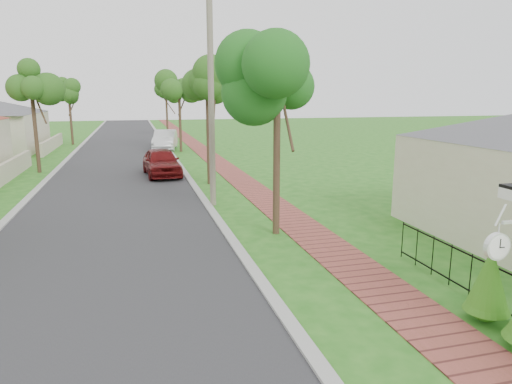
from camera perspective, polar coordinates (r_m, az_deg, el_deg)
name	(u,v)px	position (r m, az deg, el deg)	size (l,w,h in m)	color
ground	(276,363)	(8.15, 2.52, -20.54)	(160.00, 160.00, 0.00)	#226518
road	(119,175)	(26.92, -16.72, 2.09)	(7.00, 120.00, 0.02)	#28282B
kerb_right	(184,172)	(27.05, -8.97, 2.50)	(0.30, 120.00, 0.10)	#9E9E99
kerb_left	(50,178)	(27.29, -24.39, 1.65)	(0.30, 120.00, 0.10)	#9E9E99
sidewalk	(228,170)	(27.43, -3.56, 2.75)	(1.50, 120.00, 0.03)	brown
street_trees	(120,93)	(33.40, -16.69, 11.74)	(10.70, 37.65, 5.89)	#382619
parked_car_red	(161,162)	(25.83, -11.73, 3.66)	(1.80, 4.47, 1.52)	#5E0E0E
parked_car_white	(165,140)	(38.50, -11.28, 6.39)	(1.68, 4.83, 1.59)	white
near_tree	(277,81)	(14.22, 2.69, 13.71)	(2.35, 2.35, 6.03)	#382619
utility_pole	(211,90)	(18.21, -5.65, 12.56)	(1.20, 0.24, 9.06)	gray
station_clock	(499,245)	(8.65, 28.08, -5.81)	(1.08, 0.13, 0.67)	white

